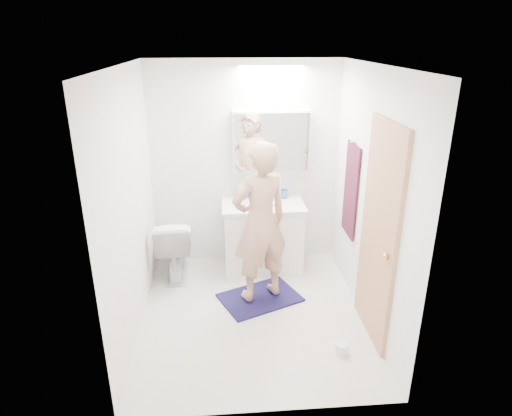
{
  "coord_description": "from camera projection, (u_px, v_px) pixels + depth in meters",
  "views": [
    {
      "loc": [
        -0.27,
        -3.73,
        2.63
      ],
      "look_at": [
        0.05,
        0.25,
        1.05
      ],
      "focal_mm": 30.77,
      "sensor_mm": 36.0,
      "label": 1
    }
  ],
  "objects": [
    {
      "name": "towel_hook",
      "position": [
        353.0,
        142.0,
        4.44
      ],
      "size": [
        0.07,
        0.02,
        0.02
      ],
      "primitive_type": "cylinder",
      "rotation": [
        0.0,
        1.57,
        0.0
      ],
      "color": "silver",
      "rests_on": "wall_right"
    },
    {
      "name": "mirror_panel",
      "position": [
        272.0,
        143.0,
        4.93
      ],
      "size": [
        0.84,
        0.01,
        0.66
      ],
      "primitive_type": "cube",
      "color": "silver",
      "rests_on": "medicine_cabinet"
    },
    {
      "name": "door_knob",
      "position": [
        386.0,
        256.0,
        3.57
      ],
      "size": [
        0.06,
        0.06,
        0.06
      ],
      "primitive_type": "sphere",
      "color": "gold",
      "rests_on": "door"
    },
    {
      "name": "soap_bottle_b",
      "position": [
        244.0,
        192.0,
        5.17
      ],
      "size": [
        0.11,
        0.11,
        0.17
      ],
      "primitive_type": "imported",
      "rotation": [
        0.0,
        0.0,
        -0.78
      ],
      "color": "#6087CF",
      "rests_on": "countertop"
    },
    {
      "name": "wall_right",
      "position": [
        370.0,
        200.0,
        4.08
      ],
      "size": [
        0.0,
        2.5,
        2.5
      ],
      "primitive_type": "plane",
      "rotation": [
        1.57,
        0.0,
        -1.57
      ],
      "color": "white",
      "rests_on": "floor"
    },
    {
      "name": "soap_bottle_a",
      "position": [
        241.0,
        190.0,
        5.13
      ],
      "size": [
        0.13,
        0.13,
        0.24
      ],
      "primitive_type": "imported",
      "rotation": [
        0.0,
        0.0,
        0.54
      ],
      "color": "beige",
      "rests_on": "countertop"
    },
    {
      "name": "floor",
      "position": [
        253.0,
        313.0,
        4.44
      ],
      "size": [
        2.5,
        2.5,
        0.0
      ],
      "primitive_type": "plane",
      "color": "silver",
      "rests_on": "ground"
    },
    {
      "name": "medicine_cabinet",
      "position": [
        271.0,
        141.0,
        5.0
      ],
      "size": [
        0.88,
        0.14,
        0.7
      ],
      "primitive_type": "cube",
      "color": "white",
      "rests_on": "wall_back"
    },
    {
      "name": "wall_front",
      "position": [
        267.0,
        271.0,
        2.84
      ],
      "size": [
        2.5,
        0.0,
        2.5
      ],
      "primitive_type": "plane",
      "rotation": [
        -1.57,
        0.0,
        0.0
      ],
      "color": "white",
      "rests_on": "floor"
    },
    {
      "name": "wall_left",
      "position": [
        130.0,
        206.0,
        3.92
      ],
      "size": [
        0.0,
        2.5,
        2.5
      ],
      "primitive_type": "plane",
      "rotation": [
        1.57,
        0.0,
        1.57
      ],
      "color": "white",
      "rests_on": "floor"
    },
    {
      "name": "vanity_cabinet",
      "position": [
        263.0,
        237.0,
        5.21
      ],
      "size": [
        0.9,
        0.55,
        0.78
      ],
      "primitive_type": "cube",
      "color": "white",
      "rests_on": "floor"
    },
    {
      "name": "door",
      "position": [
        379.0,
        235.0,
        3.83
      ],
      "size": [
        0.04,
        0.8,
        2.0
      ],
      "primitive_type": "cube",
      "color": "tan",
      "rests_on": "wall_right"
    },
    {
      "name": "bath_rug",
      "position": [
        260.0,
        298.0,
        4.69
      ],
      "size": [
        0.95,
        0.83,
        0.02
      ],
      "primitive_type": "cube",
      "rotation": [
        0.0,
        0.0,
        0.42
      ],
      "color": "#17133C",
      "rests_on": "floor"
    },
    {
      "name": "countertop",
      "position": [
        263.0,
        205.0,
        5.06
      ],
      "size": [
        0.95,
        0.58,
        0.04
      ],
      "primitive_type": "cube",
      "color": "white",
      "rests_on": "vanity_cabinet"
    },
    {
      "name": "ceiling",
      "position": [
        252.0,
        65.0,
        3.56
      ],
      "size": [
        2.5,
        2.5,
        0.0
      ],
      "primitive_type": "plane",
      "rotation": [
        3.14,
        0.0,
        0.0
      ],
      "color": "white",
      "rests_on": "floor"
    },
    {
      "name": "person",
      "position": [
        260.0,
        223.0,
        4.37
      ],
      "size": [
        0.72,
        0.61,
        1.67
      ],
      "primitive_type": "imported",
      "rotation": [
        0.0,
        0.0,
        3.56
      ],
      "color": "tan",
      "rests_on": "bath_rug"
    },
    {
      "name": "sink_basin",
      "position": [
        263.0,
        201.0,
        5.07
      ],
      "size": [
        0.36,
        0.36,
        0.03
      ],
      "primitive_type": "cylinder",
      "color": "white",
      "rests_on": "countertop"
    },
    {
      "name": "towel",
      "position": [
        351.0,
        190.0,
        4.63
      ],
      "size": [
        0.02,
        0.42,
        1.0
      ],
      "primitive_type": "cube",
      "color": "black",
      "rests_on": "wall_right"
    },
    {
      "name": "wall_back",
      "position": [
        245.0,
        165.0,
        5.16
      ],
      "size": [
        2.5,
        0.0,
        2.5
      ],
      "primitive_type": "plane",
      "rotation": [
        1.57,
        0.0,
        0.0
      ],
      "color": "white",
      "rests_on": "floor"
    },
    {
      "name": "toilet_paper_roll",
      "position": [
        342.0,
        348.0,
        3.87
      ],
      "size": [
        0.11,
        0.11,
        0.1
      ],
      "primitive_type": "cylinder",
      "color": "white",
      "rests_on": "floor"
    },
    {
      "name": "toothbrush_cup",
      "position": [
        284.0,
        194.0,
        5.2
      ],
      "size": [
        0.14,
        0.14,
        0.1
      ],
      "primitive_type": "imported",
      "rotation": [
        0.0,
        0.0,
        -0.37
      ],
      "color": "#3965AD",
      "rests_on": "countertop"
    },
    {
      "name": "faucet",
      "position": [
        261.0,
        191.0,
        5.22
      ],
      "size": [
        0.02,
        0.02,
        0.16
      ],
      "primitive_type": "cylinder",
      "color": "silver",
      "rests_on": "countertop"
    },
    {
      "name": "toilet",
      "position": [
        175.0,
        246.0,
        5.03
      ],
      "size": [
        0.44,
        0.74,
        0.73
      ],
      "primitive_type": "imported",
      "rotation": [
        0.0,
        0.0,
        3.19
      ],
      "color": "white",
      "rests_on": "floor"
    }
  ]
}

